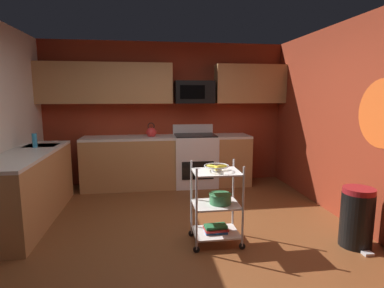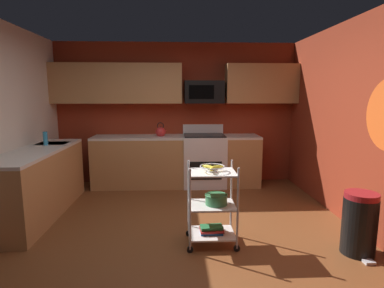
{
  "view_description": "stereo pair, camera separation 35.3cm",
  "coord_description": "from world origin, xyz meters",
  "px_view_note": "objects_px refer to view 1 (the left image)",
  "views": [
    {
      "loc": [
        -0.34,
        -3.41,
        1.65
      ],
      "look_at": [
        0.19,
        0.34,
        1.05
      ],
      "focal_mm": 28.99,
      "sensor_mm": 36.0,
      "label": 1
    },
    {
      "loc": [
        0.01,
        -3.44,
        1.65
      ],
      "look_at": [
        0.19,
        0.34,
        1.05
      ],
      "focal_mm": 28.99,
      "sensor_mm": 36.0,
      "label": 2
    }
  ],
  "objects_px": {
    "rolling_cart": "(216,204)",
    "microwave": "(194,92)",
    "mixing_bowl_large": "(220,198)",
    "book_stack": "(216,229)",
    "trash_can": "(357,217)",
    "oven_range": "(195,159)",
    "dish_soap_bottle": "(35,140)",
    "kettle": "(151,132)",
    "fruit_bowl": "(217,167)"
  },
  "relations": [
    {
      "from": "kettle",
      "to": "fruit_bowl",
      "type": "bearing_deg",
      "value": -73.61
    },
    {
      "from": "book_stack",
      "to": "dish_soap_bottle",
      "type": "bearing_deg",
      "value": 149.84
    },
    {
      "from": "microwave",
      "to": "book_stack",
      "type": "xyz_separation_m",
      "value": [
        -0.11,
        -2.4,
        -1.53
      ]
    },
    {
      "from": "rolling_cart",
      "to": "trash_can",
      "type": "distance_m",
      "value": 1.54
    },
    {
      "from": "oven_range",
      "to": "kettle",
      "type": "distance_m",
      "value": 0.94
    },
    {
      "from": "microwave",
      "to": "rolling_cart",
      "type": "bearing_deg",
      "value": -92.71
    },
    {
      "from": "rolling_cart",
      "to": "book_stack",
      "type": "bearing_deg",
      "value": 165.96
    },
    {
      "from": "microwave",
      "to": "book_stack",
      "type": "height_order",
      "value": "microwave"
    },
    {
      "from": "oven_range",
      "to": "fruit_bowl",
      "type": "bearing_deg",
      "value": -92.84
    },
    {
      "from": "mixing_bowl_large",
      "to": "dish_soap_bottle",
      "type": "bearing_deg",
      "value": 150.35
    },
    {
      "from": "book_stack",
      "to": "dish_soap_bottle",
      "type": "relative_size",
      "value": 1.33
    },
    {
      "from": "microwave",
      "to": "mixing_bowl_large",
      "type": "height_order",
      "value": "microwave"
    },
    {
      "from": "rolling_cart",
      "to": "mixing_bowl_large",
      "type": "height_order",
      "value": "rolling_cart"
    },
    {
      "from": "oven_range",
      "to": "microwave",
      "type": "relative_size",
      "value": 1.57
    },
    {
      "from": "mixing_bowl_large",
      "to": "trash_can",
      "type": "relative_size",
      "value": 0.38
    },
    {
      "from": "fruit_bowl",
      "to": "book_stack",
      "type": "height_order",
      "value": "fruit_bowl"
    },
    {
      "from": "oven_range",
      "to": "book_stack",
      "type": "distance_m",
      "value": 2.32
    },
    {
      "from": "mixing_bowl_large",
      "to": "book_stack",
      "type": "bearing_deg",
      "value": -180.0
    },
    {
      "from": "kettle",
      "to": "trash_can",
      "type": "xyz_separation_m",
      "value": [
        2.19,
        -2.58,
        -0.67
      ]
    },
    {
      "from": "dish_soap_bottle",
      "to": "kettle",
      "type": "bearing_deg",
      "value": 30.13
    },
    {
      "from": "rolling_cart",
      "to": "fruit_bowl",
      "type": "relative_size",
      "value": 3.36
    },
    {
      "from": "fruit_bowl",
      "to": "rolling_cart",
      "type": "bearing_deg",
      "value": -18.43
    },
    {
      "from": "kettle",
      "to": "mixing_bowl_large",
      "type": "bearing_deg",
      "value": -72.52
    },
    {
      "from": "rolling_cart",
      "to": "microwave",
      "type": "bearing_deg",
      "value": 87.29
    },
    {
      "from": "dish_soap_bottle",
      "to": "oven_range",
      "type": "bearing_deg",
      "value": 21.47
    },
    {
      "from": "microwave",
      "to": "trash_can",
      "type": "height_order",
      "value": "microwave"
    },
    {
      "from": "rolling_cart",
      "to": "book_stack",
      "type": "height_order",
      "value": "rolling_cart"
    },
    {
      "from": "microwave",
      "to": "dish_soap_bottle",
      "type": "relative_size",
      "value": 3.5
    },
    {
      "from": "book_stack",
      "to": "trash_can",
      "type": "bearing_deg",
      "value": -10.76
    },
    {
      "from": "rolling_cart",
      "to": "kettle",
      "type": "relative_size",
      "value": 3.47
    },
    {
      "from": "microwave",
      "to": "trash_can",
      "type": "distance_m",
      "value": 3.32
    },
    {
      "from": "mixing_bowl_large",
      "to": "kettle",
      "type": "xyz_separation_m",
      "value": [
        -0.72,
        2.29,
        0.48
      ]
    },
    {
      "from": "mixing_bowl_large",
      "to": "rolling_cart",
      "type": "bearing_deg",
      "value": -180.0
    },
    {
      "from": "dish_soap_bottle",
      "to": "rolling_cart",
      "type": "bearing_deg",
      "value": -30.16
    },
    {
      "from": "fruit_bowl",
      "to": "kettle",
      "type": "xyz_separation_m",
      "value": [
        -0.67,
        2.29,
        0.12
      ]
    },
    {
      "from": "dish_soap_bottle",
      "to": "book_stack",
      "type": "bearing_deg",
      "value": -30.16
    },
    {
      "from": "book_stack",
      "to": "trash_can",
      "type": "relative_size",
      "value": 0.4
    },
    {
      "from": "oven_range",
      "to": "mixing_bowl_large",
      "type": "relative_size",
      "value": 4.37
    },
    {
      "from": "trash_can",
      "to": "oven_range",
      "type": "bearing_deg",
      "value": 118.46
    },
    {
      "from": "trash_can",
      "to": "dish_soap_bottle",
      "type": "bearing_deg",
      "value": 156.92
    },
    {
      "from": "mixing_bowl_large",
      "to": "book_stack",
      "type": "height_order",
      "value": "mixing_bowl_large"
    },
    {
      "from": "oven_range",
      "to": "rolling_cart",
      "type": "xyz_separation_m",
      "value": [
        -0.11,
        -2.29,
        -0.03
      ]
    },
    {
      "from": "microwave",
      "to": "rolling_cart",
      "type": "height_order",
      "value": "microwave"
    },
    {
      "from": "fruit_bowl",
      "to": "trash_can",
      "type": "bearing_deg",
      "value": -10.76
    },
    {
      "from": "microwave",
      "to": "rolling_cart",
      "type": "distance_m",
      "value": 2.71
    },
    {
      "from": "mixing_bowl_large",
      "to": "trash_can",
      "type": "height_order",
      "value": "trash_can"
    },
    {
      "from": "fruit_bowl",
      "to": "oven_range",
      "type": "bearing_deg",
      "value": 87.16
    },
    {
      "from": "rolling_cart",
      "to": "kettle",
      "type": "distance_m",
      "value": 2.45
    },
    {
      "from": "fruit_bowl",
      "to": "kettle",
      "type": "distance_m",
      "value": 2.39
    },
    {
      "from": "oven_range",
      "to": "dish_soap_bottle",
      "type": "bearing_deg",
      "value": -158.53
    }
  ]
}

